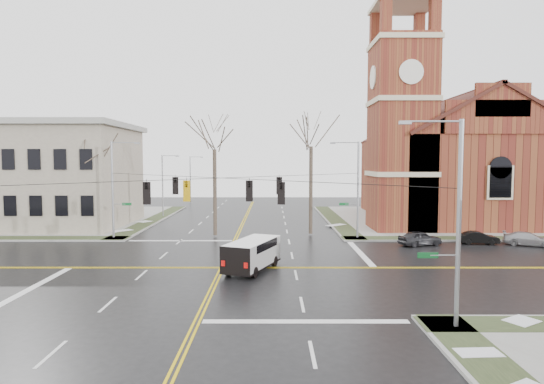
{
  "coord_description": "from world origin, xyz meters",
  "views": [
    {
      "loc": [
        3.46,
        -30.89,
        7.4
      ],
      "look_at": [
        3.44,
        6.0,
        4.82
      ],
      "focal_mm": 30.0,
      "sensor_mm": 36.0,
      "label": 1
    }
  ],
  "objects_px": {
    "signal_pole_ne": "(356,187)",
    "streetlight_north_a": "(164,183)",
    "tree_nw_far": "(91,161)",
    "streetlight_north_b": "(191,177)",
    "church": "(446,152)",
    "signal_pole_nw": "(114,187)",
    "tree_nw_near": "(214,144)",
    "tree_ne": "(311,141)",
    "signal_pole_se": "(455,217)",
    "parked_car_c": "(528,239)",
    "cargo_van": "(254,252)",
    "parked_car_b": "(478,238)",
    "parked_car_a": "(420,238)"
  },
  "relations": [
    {
      "from": "signal_pole_ne",
      "to": "streetlight_north_a",
      "type": "height_order",
      "value": "signal_pole_ne"
    },
    {
      "from": "signal_pole_nw",
      "to": "parked_car_a",
      "type": "distance_m",
      "value": 28.15
    },
    {
      "from": "signal_pole_nw",
      "to": "tree_nw_far",
      "type": "xyz_separation_m",
      "value": [
        -3.0,
        2.25,
        2.36
      ]
    },
    {
      "from": "signal_pole_nw",
      "to": "tree_ne",
      "type": "height_order",
      "value": "tree_ne"
    },
    {
      "from": "tree_ne",
      "to": "parked_car_b",
      "type": "bearing_deg",
      "value": -18.51
    },
    {
      "from": "parked_car_b",
      "to": "streetlight_north_a",
      "type": "bearing_deg",
      "value": 64.38
    },
    {
      "from": "signal_pole_nw",
      "to": "streetlight_north_a",
      "type": "relative_size",
      "value": 1.12
    },
    {
      "from": "streetlight_north_a",
      "to": "tree_ne",
      "type": "xyz_separation_m",
      "value": [
        17.92,
        -14.27,
        4.86
      ]
    },
    {
      "from": "signal_pole_ne",
      "to": "tree_nw_far",
      "type": "height_order",
      "value": "tree_nw_far"
    },
    {
      "from": "streetlight_north_a",
      "to": "tree_nw_far",
      "type": "height_order",
      "value": "tree_nw_far"
    },
    {
      "from": "tree_nw_far",
      "to": "parked_car_c",
      "type": "bearing_deg",
      "value": -7.94
    },
    {
      "from": "signal_pole_se",
      "to": "parked_car_c",
      "type": "distance_m",
      "value": 24.77
    },
    {
      "from": "cargo_van",
      "to": "parked_car_a",
      "type": "height_order",
      "value": "cargo_van"
    },
    {
      "from": "tree_nw_far",
      "to": "tree_ne",
      "type": "height_order",
      "value": "tree_ne"
    },
    {
      "from": "signal_pole_nw",
      "to": "tree_ne",
      "type": "distance_m",
      "value": 19.23
    },
    {
      "from": "signal_pole_nw",
      "to": "tree_nw_near",
      "type": "height_order",
      "value": "tree_nw_near"
    },
    {
      "from": "tree_nw_far",
      "to": "tree_nw_near",
      "type": "relative_size",
      "value": 0.81
    },
    {
      "from": "parked_car_a",
      "to": "tree_nw_far",
      "type": "relative_size",
      "value": 0.38
    },
    {
      "from": "parked_car_b",
      "to": "tree_nw_near",
      "type": "xyz_separation_m",
      "value": [
        -23.8,
        3.9,
        8.43
      ]
    },
    {
      "from": "signal_pole_nw",
      "to": "tree_nw_near",
      "type": "relative_size",
      "value": 0.72
    },
    {
      "from": "signal_pole_ne",
      "to": "tree_nw_near",
      "type": "relative_size",
      "value": 0.72
    },
    {
      "from": "signal_pole_nw",
      "to": "streetlight_north_a",
      "type": "xyz_separation_m",
      "value": [
        0.67,
        16.5,
        -0.48
      ]
    },
    {
      "from": "signal_pole_nw",
      "to": "cargo_van",
      "type": "bearing_deg",
      "value": -41.8
    },
    {
      "from": "tree_nw_near",
      "to": "cargo_van",
      "type": "bearing_deg",
      "value": -72.29
    },
    {
      "from": "signal_pole_nw",
      "to": "streetlight_north_b",
      "type": "distance_m",
      "value": 36.51
    },
    {
      "from": "church",
      "to": "parked_car_a",
      "type": "bearing_deg",
      "value": -116.98
    },
    {
      "from": "streetlight_north_a",
      "to": "streetlight_north_b",
      "type": "relative_size",
      "value": 1.0
    },
    {
      "from": "parked_car_a",
      "to": "tree_nw_far",
      "type": "xyz_separation_m",
      "value": [
        -30.62,
        5.59,
        6.66
      ]
    },
    {
      "from": "parked_car_a",
      "to": "tree_nw_near",
      "type": "bearing_deg",
      "value": 58.03
    },
    {
      "from": "cargo_van",
      "to": "tree_nw_near",
      "type": "relative_size",
      "value": 0.46
    },
    {
      "from": "signal_pole_se",
      "to": "tree_nw_far",
      "type": "relative_size",
      "value": 0.89
    },
    {
      "from": "signal_pole_ne",
      "to": "signal_pole_nw",
      "type": "relative_size",
      "value": 1.0
    },
    {
      "from": "streetlight_north_a",
      "to": "parked_car_a",
      "type": "xyz_separation_m",
      "value": [
        26.95,
        -19.84,
        -3.82
      ]
    },
    {
      "from": "tree_nw_far",
      "to": "streetlight_north_a",
      "type": "bearing_deg",
      "value": 75.59
    },
    {
      "from": "streetlight_north_b",
      "to": "church",
      "type": "bearing_deg",
      "value": -33.25
    },
    {
      "from": "cargo_van",
      "to": "tree_ne",
      "type": "height_order",
      "value": "tree_ne"
    },
    {
      "from": "parked_car_b",
      "to": "tree_ne",
      "type": "bearing_deg",
      "value": 76.42
    },
    {
      "from": "signal_pole_ne",
      "to": "tree_ne",
      "type": "distance_m",
      "value": 6.37
    },
    {
      "from": "signal_pole_nw",
      "to": "tree_nw_far",
      "type": "bearing_deg",
      "value": 143.14
    },
    {
      "from": "cargo_van",
      "to": "tree_nw_far",
      "type": "distance_m",
      "value": 22.7
    },
    {
      "from": "tree_nw_far",
      "to": "tree_nw_near",
      "type": "distance_m",
      "value": 12.39
    },
    {
      "from": "parked_car_b",
      "to": "parked_car_a",
      "type": "bearing_deg",
      "value": 102.66
    },
    {
      "from": "tree_ne",
      "to": "streetlight_north_b",
      "type": "bearing_deg",
      "value": 117.61
    },
    {
      "from": "signal_pole_se",
      "to": "tree_nw_far",
      "type": "bearing_deg",
      "value": 135.44
    },
    {
      "from": "church",
      "to": "parked_car_a",
      "type": "height_order",
      "value": "church"
    },
    {
      "from": "parked_car_c",
      "to": "streetlight_north_a",
      "type": "bearing_deg",
      "value": 85.84
    },
    {
      "from": "tree_nw_far",
      "to": "tree_nw_near",
      "type": "height_order",
      "value": "tree_nw_near"
    },
    {
      "from": "parked_car_b",
      "to": "streetlight_north_b",
      "type": "bearing_deg",
      "value": 44.55
    },
    {
      "from": "streetlight_north_a",
      "to": "streetlight_north_b",
      "type": "height_order",
      "value": "same"
    },
    {
      "from": "streetlight_north_a",
      "to": "tree_nw_far",
      "type": "relative_size",
      "value": 0.79
    }
  ]
}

